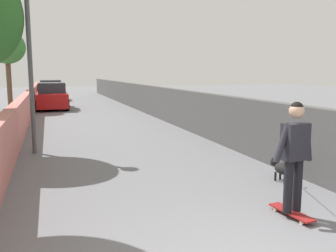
% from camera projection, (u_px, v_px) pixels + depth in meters
% --- Properties ---
extents(ground_plane, '(80.00, 80.00, 0.00)m').
position_uv_depth(ground_plane, '(96.00, 120.00, 16.71)').
color(ground_plane, slate).
extents(wall_left, '(48.00, 0.30, 1.21)m').
position_uv_depth(wall_left, '(23.00, 113.00, 13.84)').
color(wall_left, '#CC726B').
rests_on(wall_left, ground).
extents(fence_right, '(48.00, 0.30, 1.46)m').
position_uv_depth(fence_right, '(171.00, 106.00, 15.64)').
color(fence_right, '#4C4C4C').
rests_on(fence_right, ground).
extents(tree_left_far, '(1.91, 1.91, 4.38)m').
position_uv_depth(tree_left_far, '(7.00, 48.00, 19.69)').
color(tree_left_far, brown).
rests_on(tree_left_far, ground).
extents(lamp_post, '(0.36, 0.36, 4.37)m').
position_uv_depth(lamp_post, '(29.00, 39.00, 9.35)').
color(lamp_post, '#4C4C51').
rests_on(lamp_post, ground).
extents(skateboard, '(0.82, 0.28, 0.08)m').
position_uv_depth(skateboard, '(291.00, 212.00, 5.47)').
color(skateboard, maroon).
rests_on(skateboard, ground).
extents(person_skateboarder, '(0.26, 0.72, 1.64)m').
position_uv_depth(person_skateboarder, '(295.00, 148.00, 5.33)').
color(person_skateboarder, black).
rests_on(person_skateboarder, skateboard).
extents(dog, '(1.88, 1.06, 1.06)m').
position_uv_depth(dog, '(282.00, 168.00, 7.19)').
color(dog, black).
rests_on(dog, ground).
extents(car_near, '(4.09, 1.80, 1.54)m').
position_uv_depth(car_near, '(52.00, 97.00, 21.47)').
color(car_near, '#B71414').
rests_on(car_near, ground).
extents(car_far, '(4.37, 1.80, 1.54)m').
position_uv_depth(car_far, '(51.00, 91.00, 28.48)').
color(car_far, silver).
rests_on(car_far, ground).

